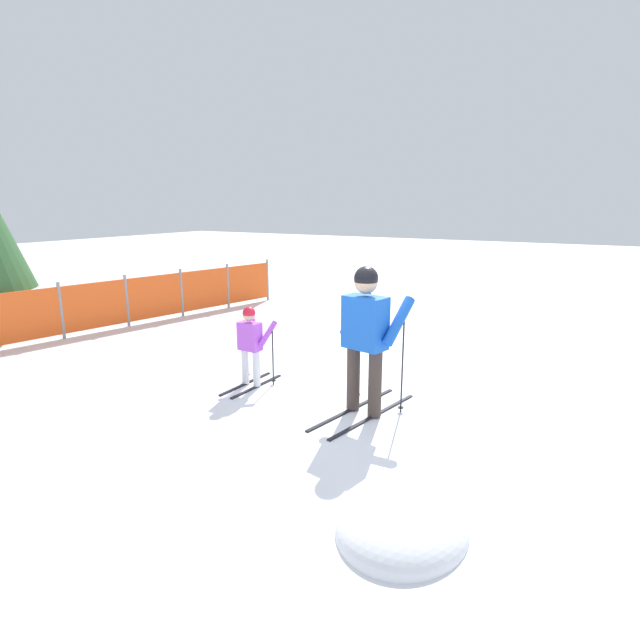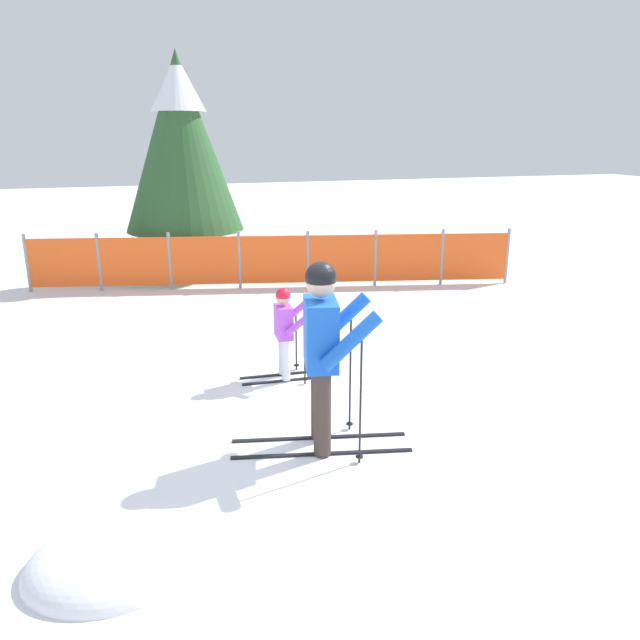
# 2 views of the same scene
# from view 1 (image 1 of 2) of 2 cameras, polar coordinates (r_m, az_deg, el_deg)

# --- Properties ---
(ground_plane) EXTENTS (60.00, 60.00, 0.00)m
(ground_plane) POSITION_cam_1_polar(r_m,az_deg,el_deg) (6.15, 3.35, -10.96)
(ground_plane) COLOR white
(skier_adult) EXTENTS (1.75, 0.85, 1.81)m
(skier_adult) POSITION_cam_1_polar(r_m,az_deg,el_deg) (5.93, 5.32, -0.84)
(skier_adult) COLOR black
(skier_adult) RESTS_ON ground_plane
(skier_child) EXTENTS (1.08, 0.54, 1.14)m
(skier_child) POSITION_cam_1_polar(r_m,az_deg,el_deg) (6.98, -7.92, -2.27)
(skier_child) COLOR black
(skier_child) RESTS_ON ground_plane
(safety_fence) EXTENTS (8.95, 2.05, 1.08)m
(safety_fence) POSITION_cam_1_polar(r_m,az_deg,el_deg) (10.82, -24.27, 1.53)
(safety_fence) COLOR gray
(safety_fence) RESTS_ON ground_plane
(snow_mound) EXTENTS (1.20, 1.02, 0.48)m
(snow_mound) POSITION_cam_1_polar(r_m,az_deg,el_deg) (4.33, 9.38, -22.54)
(snow_mound) COLOR white
(snow_mound) RESTS_ON ground_plane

